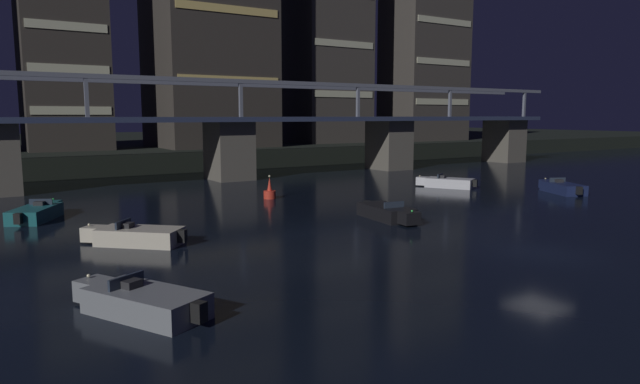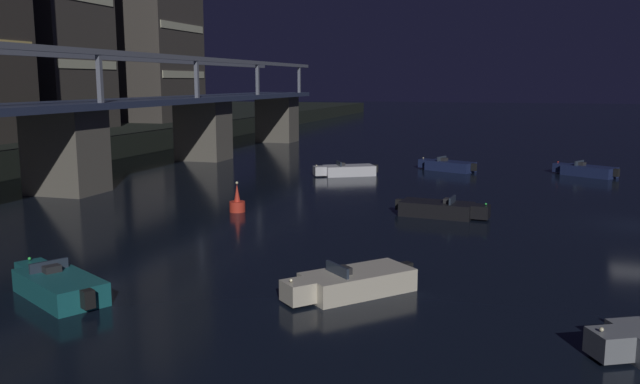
{
  "view_description": "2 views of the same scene",
  "coord_description": "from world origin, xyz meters",
  "views": [
    {
      "loc": [
        -21.53,
        -15.52,
        6.14
      ],
      "look_at": [
        -2.85,
        13.99,
        1.37
      ],
      "focal_mm": 31.57,
      "sensor_mm": 36.0,
      "label": 1
    },
    {
      "loc": [
        -36.33,
        6.14,
        7.38
      ],
      "look_at": [
        -0.69,
        17.04,
        1.06
      ],
      "focal_mm": 36.77,
      "sensor_mm": 36.0,
      "label": 2
    }
  ],
  "objects": [
    {
      "name": "ground_plane",
      "position": [
        0.0,
        0.0,
        0.0
      ],
      "size": [
        400.0,
        400.0,
        0.0
      ],
      "primitive_type": "plane",
      "color": "black"
    },
    {
      "name": "river_bridge",
      "position": [
        -0.0,
        34.83,
        4.02
      ],
      "size": [
        84.86,
        6.4,
        9.38
      ],
      "color": "#605B51",
      "rests_on": "ground"
    },
    {
      "name": "tower_east_low",
      "position": [
        41.39,
        52.88,
        17.41
      ],
      "size": [
        11.92,
        8.98,
        30.73
      ],
      "color": "#423D38",
      "rests_on": "far_riverbank"
    },
    {
      "name": "speedboat_near_center",
      "position": [
        -18.16,
        21.2,
        0.41
      ],
      "size": [
        3.54,
        4.89,
        1.16
      ],
      "color": "#196066",
      "rests_on": "ground"
    },
    {
      "name": "speedboat_near_right",
      "position": [
        18.59,
        11.76,
        0.41
      ],
      "size": [
        3.24,
        5.01,
        1.16
      ],
      "color": "#19234C",
      "rests_on": "ground"
    },
    {
      "name": "speedboat_mid_left",
      "position": [
        13.33,
        19.13,
        0.41
      ],
      "size": [
        3.61,
        4.86,
        1.16
      ],
      "color": "silver",
      "rests_on": "ground"
    },
    {
      "name": "speedboat_mid_right",
      "position": [
        -0.51,
        10.13,
        0.41
      ],
      "size": [
        2.22,
        5.23,
        1.16
      ],
      "color": "black",
      "rests_on": "ground"
    },
    {
      "name": "speedboat_far_left",
      "position": [
        18.72,
        0.99,
        0.41
      ],
      "size": [
        3.69,
        4.83,
        1.16
      ],
      "color": "#19234C",
      "rests_on": "ground"
    },
    {
      "name": "speedboat_far_center",
      "position": [
        -14.88,
        11.51,
        0.41
      ],
      "size": [
        4.49,
        4.28,
        1.16
      ],
      "color": "beige",
      "rests_on": "ground"
    },
    {
      "name": "channel_buoy",
      "position": [
        -2.59,
        21.4,
        0.48
      ],
      "size": [
        0.9,
        0.9,
        1.76
      ],
      "color": "red",
      "rests_on": "ground"
    }
  ]
}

